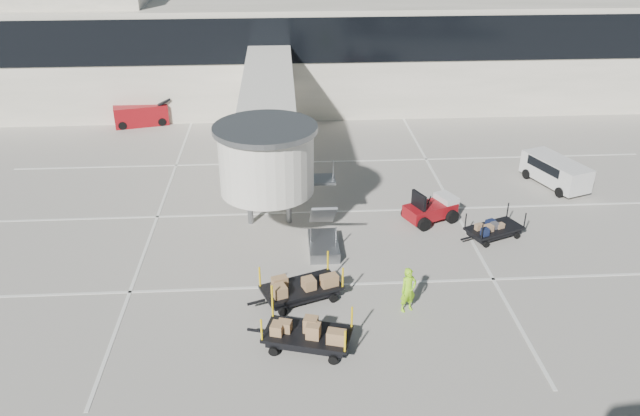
{
  "coord_description": "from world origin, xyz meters",
  "views": [
    {
      "loc": [
        -3.19,
        -20.82,
        15.46
      ],
      "look_at": [
        -1.53,
        5.57,
        2.0
      ],
      "focal_mm": 35.0,
      "sensor_mm": 36.0,
      "label": 1
    }
  ],
  "objects_px": {
    "minivan": "(554,169)",
    "belt_loader": "(142,115)",
    "suitcase_cart": "(495,229)",
    "box_cart_near": "(306,334)",
    "baggage_tug": "(431,209)",
    "box_cart_far": "(302,289)",
    "ground_worker": "(408,290)"
  },
  "relations": [
    {
      "from": "belt_loader",
      "to": "suitcase_cart",
      "type": "bearing_deg",
      "value": -54.84
    },
    {
      "from": "box_cart_near",
      "to": "ground_worker",
      "type": "height_order",
      "value": "ground_worker"
    },
    {
      "from": "box_cart_far",
      "to": "ground_worker",
      "type": "distance_m",
      "value": 4.41
    },
    {
      "from": "suitcase_cart",
      "to": "minivan",
      "type": "bearing_deg",
      "value": 25.26
    },
    {
      "from": "baggage_tug",
      "to": "box_cart_far",
      "type": "distance_m",
      "value": 9.7
    },
    {
      "from": "box_cart_far",
      "to": "belt_loader",
      "type": "xyz_separation_m",
      "value": [
        -11.01,
        23.04,
        0.19
      ]
    },
    {
      "from": "ground_worker",
      "to": "box_cart_near",
      "type": "bearing_deg",
      "value": -176.96
    },
    {
      "from": "belt_loader",
      "to": "box_cart_far",
      "type": "bearing_deg",
      "value": -77.99
    },
    {
      "from": "box_cart_near",
      "to": "minivan",
      "type": "height_order",
      "value": "minivan"
    },
    {
      "from": "baggage_tug",
      "to": "belt_loader",
      "type": "bearing_deg",
      "value": 113.84
    },
    {
      "from": "baggage_tug",
      "to": "box_cart_near",
      "type": "bearing_deg",
      "value": -149.57
    },
    {
      "from": "baggage_tug",
      "to": "box_cart_far",
      "type": "bearing_deg",
      "value": -160.07
    },
    {
      "from": "suitcase_cart",
      "to": "belt_loader",
      "type": "bearing_deg",
      "value": 116.04
    },
    {
      "from": "box_cart_far",
      "to": "belt_loader",
      "type": "bearing_deg",
      "value": 94.75
    },
    {
      "from": "suitcase_cart",
      "to": "box_cart_near",
      "type": "bearing_deg",
      "value": -163.96
    },
    {
      "from": "baggage_tug",
      "to": "box_cart_near",
      "type": "relative_size",
      "value": 0.74
    },
    {
      "from": "suitcase_cart",
      "to": "minivan",
      "type": "relative_size",
      "value": 0.76
    },
    {
      "from": "minivan",
      "to": "belt_loader",
      "type": "bearing_deg",
      "value": 134.95
    },
    {
      "from": "box_cart_far",
      "to": "baggage_tug",
      "type": "bearing_deg",
      "value": 23.13
    },
    {
      "from": "baggage_tug",
      "to": "suitcase_cart",
      "type": "height_order",
      "value": "baggage_tug"
    },
    {
      "from": "suitcase_cart",
      "to": "belt_loader",
      "type": "xyz_separation_m",
      "value": [
        -20.77,
        18.26,
        0.29
      ]
    },
    {
      "from": "ground_worker",
      "to": "minivan",
      "type": "height_order",
      "value": "ground_worker"
    },
    {
      "from": "minivan",
      "to": "belt_loader",
      "type": "height_order",
      "value": "belt_loader"
    },
    {
      "from": "box_cart_near",
      "to": "box_cart_far",
      "type": "height_order",
      "value": "box_cart_far"
    },
    {
      "from": "suitcase_cart",
      "to": "belt_loader",
      "type": "height_order",
      "value": "belt_loader"
    },
    {
      "from": "ground_worker",
      "to": "belt_loader",
      "type": "height_order",
      "value": "ground_worker"
    },
    {
      "from": "minivan",
      "to": "belt_loader",
      "type": "distance_m",
      "value": 28.9
    },
    {
      "from": "ground_worker",
      "to": "suitcase_cart",
      "type": "bearing_deg",
      "value": 23.99
    },
    {
      "from": "box_cart_near",
      "to": "minivan",
      "type": "bearing_deg",
      "value": 58.11
    },
    {
      "from": "belt_loader",
      "to": "minivan",
      "type": "bearing_deg",
      "value": -38.7
    },
    {
      "from": "baggage_tug",
      "to": "minivan",
      "type": "height_order",
      "value": "baggage_tug"
    },
    {
      "from": "baggage_tug",
      "to": "box_cart_far",
      "type": "height_order",
      "value": "baggage_tug"
    }
  ]
}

